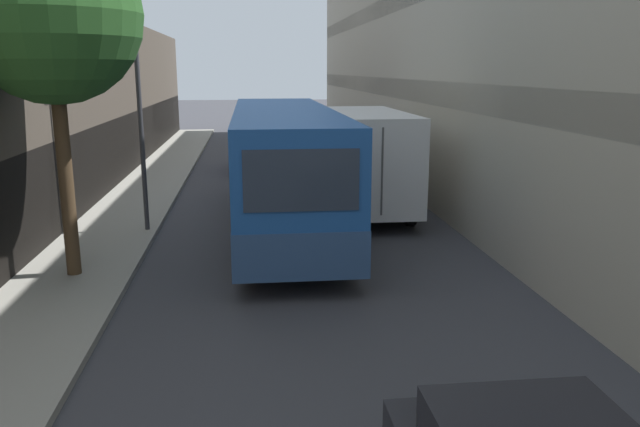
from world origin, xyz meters
name	(u,v)px	position (x,y,z in m)	size (l,w,h in m)	color
ground_plane	(304,257)	(0.00, 15.00, 0.00)	(150.00, 150.00, 0.00)	#38383D
sidewalk_left	(87,262)	(-4.76, 15.00, 0.07)	(2.32, 60.00, 0.13)	gray
bus	(284,166)	(-0.29, 17.82, 1.67)	(2.52, 11.39, 3.17)	#1E519E
box_truck	(357,155)	(2.05, 20.06, 1.62)	(2.36, 7.64, 2.98)	silver
panel_van	(260,145)	(-0.75, 27.78, 1.06)	(1.99, 4.06, 1.89)	navy
street_lamp	(136,44)	(-3.85, 17.48, 4.76)	(0.36, 0.80, 6.65)	#38383D
street_tree_left	(50,14)	(-4.76, 13.99, 5.15)	(3.36, 3.36, 6.72)	#4C3823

